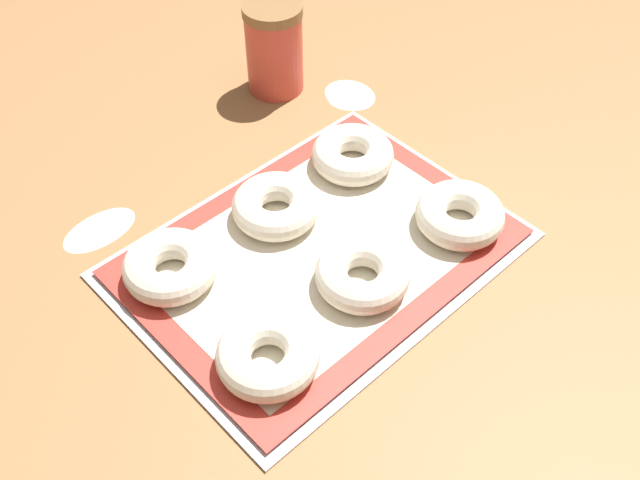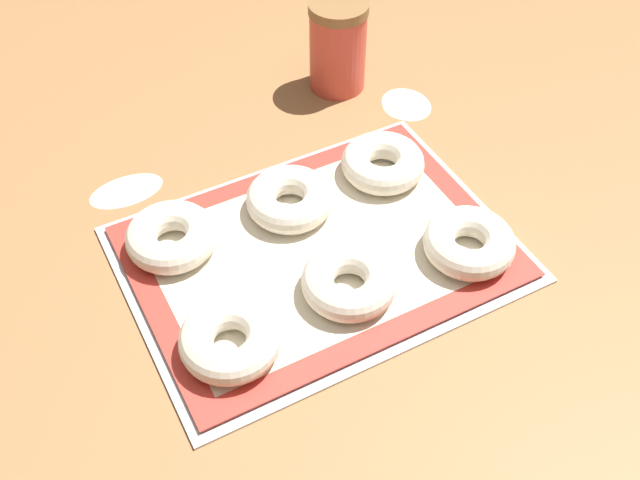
{
  "view_description": "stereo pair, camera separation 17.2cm",
  "coord_description": "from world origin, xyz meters",
  "px_view_note": "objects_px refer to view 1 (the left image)",
  "views": [
    {
      "loc": [
        -0.44,
        -0.48,
        0.74
      ],
      "look_at": [
        0.0,
        -0.0,
        0.03
      ],
      "focal_mm": 42.0,
      "sensor_mm": 36.0,
      "label": 1
    },
    {
      "loc": [
        -0.31,
        -0.58,
        0.74
      ],
      "look_at": [
        0.0,
        -0.0,
        0.03
      ],
      "focal_mm": 42.0,
      "sensor_mm": 36.0,
      "label": 2
    }
  ],
  "objects_px": {
    "bagel_back_left": "(170,266)",
    "bagel_front_right": "(460,215)",
    "baking_tray": "(320,254)",
    "bagel_back_center": "(274,207)",
    "flour_canister": "(274,48)",
    "bagel_front_left": "(268,355)",
    "bagel_front_center": "(363,273)",
    "bagel_back_right": "(353,154)"
  },
  "relations": [
    {
      "from": "bagel_back_left",
      "to": "bagel_front_right",
      "type": "bearing_deg",
      "value": -29.58
    },
    {
      "from": "baking_tray",
      "to": "bagel_back_center",
      "type": "xyz_separation_m",
      "value": [
        -0.0,
        0.09,
        0.03
      ]
    },
    {
      "from": "baking_tray",
      "to": "flour_canister",
      "type": "relative_size",
      "value": 3.32
    },
    {
      "from": "bagel_front_left",
      "to": "bagel_back_center",
      "type": "bearing_deg",
      "value": 47.33
    },
    {
      "from": "baking_tray",
      "to": "bagel_back_left",
      "type": "relative_size",
      "value": 4.16
    },
    {
      "from": "bagel_front_center",
      "to": "bagel_front_right",
      "type": "height_order",
      "value": "same"
    },
    {
      "from": "bagel_front_center",
      "to": "bagel_back_right",
      "type": "height_order",
      "value": "same"
    },
    {
      "from": "bagel_back_right",
      "to": "bagel_front_left",
      "type": "bearing_deg",
      "value": -150.34
    },
    {
      "from": "flour_canister",
      "to": "baking_tray",
      "type": "bearing_deg",
      "value": -122.28
    },
    {
      "from": "bagel_front_center",
      "to": "bagel_back_right",
      "type": "distance_m",
      "value": 0.22
    },
    {
      "from": "bagel_front_center",
      "to": "bagel_back_left",
      "type": "height_order",
      "value": "same"
    },
    {
      "from": "bagel_back_right",
      "to": "flour_canister",
      "type": "bearing_deg",
      "value": 76.76
    },
    {
      "from": "bagel_back_left",
      "to": "bagel_back_right",
      "type": "relative_size",
      "value": 1.0
    },
    {
      "from": "bagel_front_center",
      "to": "flour_canister",
      "type": "distance_m",
      "value": 0.45
    },
    {
      "from": "baking_tray",
      "to": "bagel_front_center",
      "type": "relative_size",
      "value": 4.16
    },
    {
      "from": "bagel_front_left",
      "to": "flour_canister",
      "type": "bearing_deg",
      "value": 48.18
    },
    {
      "from": "bagel_front_left",
      "to": "bagel_back_left",
      "type": "bearing_deg",
      "value": 90.87
    },
    {
      "from": "bagel_front_center",
      "to": "flour_canister",
      "type": "xyz_separation_m",
      "value": [
        0.2,
        0.4,
        0.04
      ]
    },
    {
      "from": "bagel_front_left",
      "to": "bagel_back_left",
      "type": "height_order",
      "value": "same"
    },
    {
      "from": "baking_tray",
      "to": "bagel_back_left",
      "type": "distance_m",
      "value": 0.19
    },
    {
      "from": "bagel_front_left",
      "to": "bagel_back_left",
      "type": "xyz_separation_m",
      "value": [
        -0.0,
        0.18,
        0.0
      ]
    },
    {
      "from": "baking_tray",
      "to": "bagel_front_center",
      "type": "bearing_deg",
      "value": -89.35
    },
    {
      "from": "bagel_front_right",
      "to": "bagel_front_left",
      "type": "bearing_deg",
      "value": 179.04
    },
    {
      "from": "bagel_back_center",
      "to": "flour_canister",
      "type": "bearing_deg",
      "value": 48.83
    },
    {
      "from": "bagel_back_right",
      "to": "flour_canister",
      "type": "distance_m",
      "value": 0.24
    },
    {
      "from": "bagel_front_right",
      "to": "flour_canister",
      "type": "distance_m",
      "value": 0.42
    },
    {
      "from": "bagel_front_left",
      "to": "bagel_back_center",
      "type": "xyz_separation_m",
      "value": [
        0.16,
        0.17,
        0.0
      ]
    },
    {
      "from": "bagel_front_left",
      "to": "bagel_front_right",
      "type": "distance_m",
      "value": 0.33
    },
    {
      "from": "baking_tray",
      "to": "bagel_front_left",
      "type": "distance_m",
      "value": 0.19
    },
    {
      "from": "bagel_back_center",
      "to": "bagel_front_left",
      "type": "bearing_deg",
      "value": -132.67
    },
    {
      "from": "bagel_front_center",
      "to": "bagel_front_right",
      "type": "xyz_separation_m",
      "value": [
        0.17,
        -0.02,
        0.0
      ]
    },
    {
      "from": "bagel_back_left",
      "to": "bagel_back_center",
      "type": "height_order",
      "value": "same"
    },
    {
      "from": "baking_tray",
      "to": "bagel_front_left",
      "type": "height_order",
      "value": "bagel_front_left"
    },
    {
      "from": "bagel_back_center",
      "to": "flour_canister",
      "type": "distance_m",
      "value": 0.32
    },
    {
      "from": "flour_canister",
      "to": "bagel_front_center",
      "type": "bearing_deg",
      "value": -116.89
    },
    {
      "from": "bagel_back_right",
      "to": "flour_canister",
      "type": "relative_size",
      "value": 0.8
    },
    {
      "from": "baking_tray",
      "to": "bagel_back_right",
      "type": "xyz_separation_m",
      "value": [
        0.15,
        0.09,
        0.03
      ]
    },
    {
      "from": "baking_tray",
      "to": "bagel_back_left",
      "type": "bearing_deg",
      "value": 150.28
    },
    {
      "from": "baking_tray",
      "to": "bagel_front_center",
      "type": "xyz_separation_m",
      "value": [
        0.0,
        -0.08,
        0.03
      ]
    },
    {
      "from": "bagel_back_center",
      "to": "bagel_back_right",
      "type": "relative_size",
      "value": 1.0
    },
    {
      "from": "bagel_back_left",
      "to": "bagel_back_center",
      "type": "bearing_deg",
      "value": -3.25
    },
    {
      "from": "bagel_back_left",
      "to": "baking_tray",
      "type": "bearing_deg",
      "value": -29.72
    }
  ]
}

